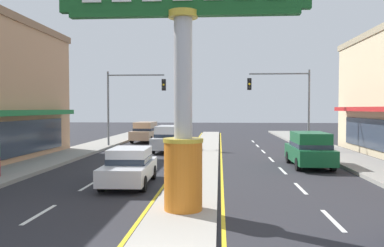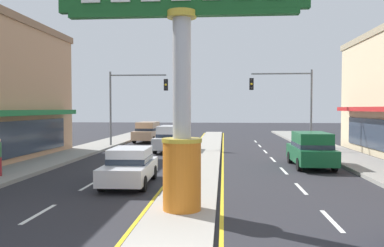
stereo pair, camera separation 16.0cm
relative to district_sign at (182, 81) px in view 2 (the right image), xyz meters
name	(u,v)px [view 2 (the right image)]	position (x,y,z in m)	size (l,w,h in m)	color
median_strip	(204,158)	(0.00, 12.88, -3.95)	(2.04, 52.00, 0.14)	#A39E93
sidewalk_left	(51,160)	(-9.10, 10.88, -3.93)	(2.96, 60.00, 0.18)	gray
sidewalk_right	(363,164)	(9.10, 10.88, -3.93)	(2.96, 60.00, 0.18)	gray
lane_markings	(203,162)	(0.00, 11.52, -4.02)	(8.78, 52.00, 0.01)	silver
district_sign	(182,81)	(0.00, 0.00, 0.00)	(7.43, 1.21, 7.27)	orange
traffic_light_left_side	(131,95)	(-6.25, 19.53, 0.22)	(4.86, 0.46, 6.20)	slate
traffic_light_right_side	(288,95)	(6.25, 19.11, 0.22)	(4.86, 0.46, 6.20)	slate
suv_near_right_lane	(311,149)	(5.97, 9.81, -3.04)	(1.99, 4.61, 1.90)	#14562D
sedan_far_right_lane	(130,166)	(-2.67, 4.36, -3.23)	(1.94, 4.35, 1.53)	silver
suv_near_left_lane	(171,138)	(-2.67, 16.85, -3.04)	(2.10, 4.67, 1.90)	silver
suv_mid_left_lane	(148,132)	(-5.96, 24.70, -3.04)	(2.15, 4.69, 1.90)	tan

